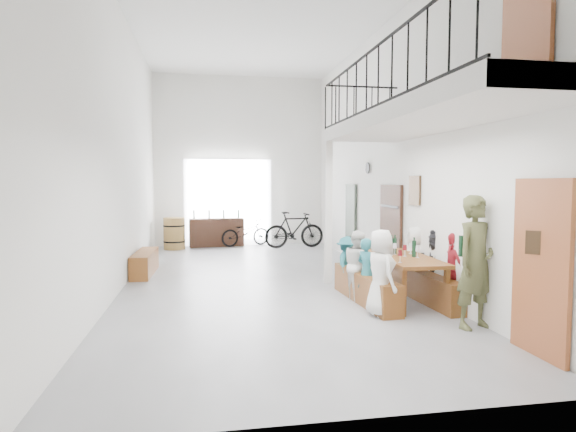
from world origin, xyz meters
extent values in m
plane|color=slate|center=(0.00, 0.00, 0.00)|extent=(12.00, 12.00, 0.00)
plane|color=white|center=(0.00, 6.00, 2.75)|extent=(5.50, 0.00, 5.50)
plane|color=white|center=(0.00, -6.00, 2.75)|extent=(5.50, 0.00, 5.50)
plane|color=white|center=(-2.75, 0.00, 2.75)|extent=(0.00, 12.00, 12.00)
plane|color=white|center=(2.75, 0.00, 2.75)|extent=(0.00, 12.00, 12.00)
plane|color=white|center=(0.00, 0.00, 5.50)|extent=(12.00, 12.00, 0.00)
cube|color=white|center=(-0.40, 5.94, 1.40)|extent=(2.80, 0.08, 2.80)
cube|color=brown|center=(2.70, -4.90, 1.05)|extent=(0.06, 0.95, 2.10)
cube|color=#351E13|center=(2.70, -0.30, 1.00)|extent=(0.06, 1.10, 2.00)
cube|color=#343E33|center=(2.70, 2.50, 1.00)|extent=(0.06, 0.80, 2.00)
cube|color=brown|center=(2.70, -4.50, 4.10)|extent=(0.06, 0.90, 1.95)
cube|color=#3A2817|center=(2.72, -1.40, 1.90)|extent=(0.04, 0.45, 0.55)
cylinder|color=white|center=(2.71, 1.20, 2.40)|extent=(0.04, 0.28, 0.28)
cube|color=silver|center=(2.00, -3.20, 3.00)|extent=(1.50, 5.60, 0.25)
cube|color=black|center=(1.27, -3.20, 3.98)|extent=(0.03, 5.60, 0.03)
cube|color=black|center=(1.27, -3.20, 3.15)|extent=(0.03, 5.60, 0.03)
cube|color=black|center=(2.00, -0.42, 3.98)|extent=(1.50, 0.03, 0.03)
cube|color=silver|center=(1.30, -0.45, 1.44)|extent=(0.14, 0.14, 2.88)
cube|color=brown|center=(2.20, -2.17, 0.76)|extent=(0.91, 2.06, 0.06)
cube|color=brown|center=(1.82, -3.03, 0.36)|extent=(0.07, 0.07, 0.73)
cube|color=brown|center=(2.52, -3.06, 0.36)|extent=(0.07, 0.07, 0.73)
cube|color=brown|center=(1.88, -1.29, 0.36)|extent=(0.07, 0.07, 0.73)
cube|color=brown|center=(2.58, -1.31, 0.36)|extent=(0.07, 0.07, 0.73)
cube|color=brown|center=(1.53, -2.10, 0.25)|extent=(0.49, 2.23, 0.51)
cube|color=brown|center=(2.57, -2.19, 0.25)|extent=(0.37, 2.19, 0.50)
cylinder|color=black|center=(2.08, -1.90, 0.97)|extent=(0.07, 0.07, 0.35)
cylinder|color=black|center=(2.15, -1.87, 0.97)|extent=(0.07, 0.07, 0.35)
cylinder|color=black|center=(2.33, -2.27, 0.97)|extent=(0.07, 0.07, 0.35)
cube|color=brown|center=(-2.50, 1.19, 0.25)|extent=(0.45, 1.80, 0.50)
cylinder|color=olive|center=(-2.09, 5.20, 0.49)|extent=(0.65, 0.65, 0.97)
cylinder|color=black|center=(-2.09, 5.20, 0.24)|extent=(0.66, 0.66, 0.05)
cylinder|color=black|center=(-2.09, 5.20, 0.73)|extent=(0.66, 0.66, 0.05)
cube|color=#351E13|center=(-0.79, 5.65, 0.45)|extent=(1.75, 0.66, 0.90)
cylinder|color=black|center=(-1.50, 5.62, 1.04)|extent=(0.06, 0.06, 0.28)
cylinder|color=black|center=(-1.02, 5.60, 1.04)|extent=(0.06, 0.06, 0.28)
cylinder|color=black|center=(-0.56, 5.66, 1.04)|extent=(0.06, 0.06, 0.28)
cylinder|color=black|center=(-0.09, 5.70, 1.04)|extent=(0.06, 0.06, 0.28)
imported|color=white|center=(1.48, -2.94, 0.67)|extent=(0.50, 0.70, 1.34)
imported|color=#226973|center=(1.50, -2.26, 0.56)|extent=(0.42, 0.49, 1.13)
imported|color=white|center=(1.48, -1.86, 0.61)|extent=(0.50, 0.62, 1.22)
imported|color=#226973|center=(1.46, -1.24, 0.52)|extent=(0.62, 0.77, 1.04)
imported|color=#AA1D28|center=(2.79, -2.76, 0.63)|extent=(0.35, 0.75, 1.25)
imported|color=black|center=(2.84, -2.11, 0.63)|extent=(0.49, 1.20, 1.26)
imported|color=white|center=(2.72, -1.50, 0.61)|extent=(0.60, 0.71, 1.23)
imported|color=#4B4D2B|center=(2.58, -3.75, 0.94)|extent=(0.79, 0.64, 1.88)
imported|color=#1A4617|center=(2.45, 0.68, 0.23)|extent=(0.51, 0.48, 0.46)
imported|color=black|center=(0.13, 5.60, 0.44)|extent=(1.76, 1.10, 0.87)
imported|color=black|center=(1.60, 4.85, 0.57)|extent=(1.94, 0.71, 1.14)
camera|label=1|loc=(-1.17, -9.87, 2.05)|focal=30.00mm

